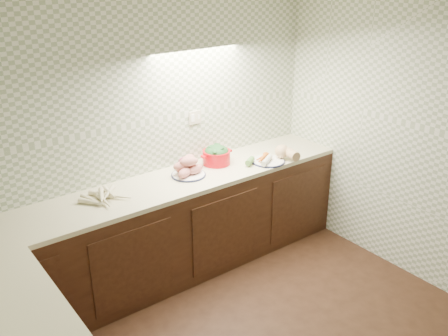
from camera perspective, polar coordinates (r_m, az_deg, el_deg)
room at (r=2.83m, az=7.68°, el=1.22°), size 3.60×3.60×2.60m
counter at (r=3.56m, az=-9.70°, el=-15.84°), size 3.60×3.60×0.90m
parsnip_pile at (r=4.06m, az=-14.40°, el=-3.11°), size 0.32×0.36×0.08m
sweet_potato_plate at (r=4.36m, az=-4.18°, el=0.03°), size 0.30×0.30×0.18m
onion_bowl at (r=4.47m, az=-4.52°, el=0.31°), size 0.17×0.17×0.13m
dutch_oven at (r=4.59m, az=-0.86°, el=1.51°), size 0.32×0.26×0.18m
veg_plate at (r=4.69m, az=5.78°, el=1.44°), size 0.52×0.35×0.14m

